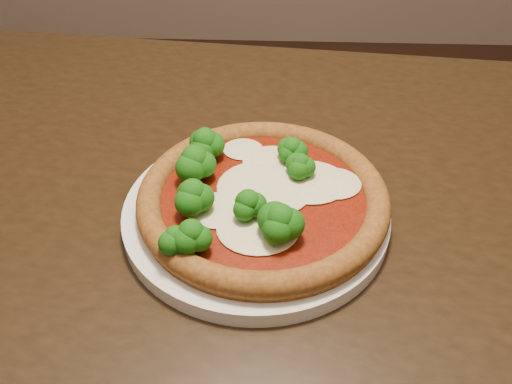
{
  "coord_description": "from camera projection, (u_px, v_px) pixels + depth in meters",
  "views": [
    {
      "loc": [
        0.06,
        -0.46,
        1.18
      ],
      "look_at": [
        0.04,
        -0.0,
        0.79
      ],
      "focal_mm": 40.0,
      "sensor_mm": 36.0,
      "label": 1
    }
  ],
  "objects": [
    {
      "name": "pizza",
      "position": [
        257.0,
        195.0,
        0.61
      ],
      "size": [
        0.27,
        0.27,
        0.06
      ],
      "rotation": [
        0.0,
        0.0,
        0.22
      ],
      "color": "brown",
      "rests_on": "plate"
    },
    {
      "name": "plate",
      "position": [
        256.0,
        213.0,
        0.63
      ],
      "size": [
        0.29,
        0.29,
        0.02
      ],
      "primitive_type": "cylinder",
      "color": "silver",
      "rests_on": "dining_table"
    },
    {
      "name": "dining_table",
      "position": [
        267.0,
        254.0,
        0.73
      ],
      "size": [
        1.36,
        0.88,
        0.75
      ],
      "rotation": [
        0.0,
        0.0,
        -0.09
      ],
      "color": "black",
      "rests_on": "floor"
    }
  ]
}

